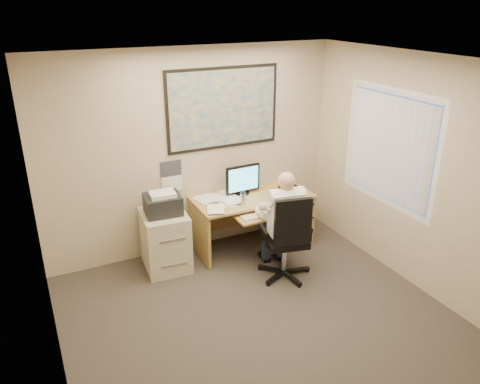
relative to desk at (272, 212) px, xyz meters
name	(u,v)px	position (x,y,z in m)	size (l,w,h in m)	color
room_shell	(282,220)	(-1.01, -1.90, 0.91)	(4.00, 4.50, 2.70)	#39312C
desk	(272,212)	(0.00, 0.00, 0.00)	(1.60, 0.97, 1.15)	tan
world_map	(223,108)	(-0.58, 0.33, 1.46)	(1.56, 0.03, 1.06)	#1E4C93
wall_calendar	(171,176)	(-1.33, 0.34, 0.64)	(0.28, 0.01, 0.42)	white
window_blinds	(389,148)	(0.96, -1.10, 1.11)	(0.06, 1.40, 1.30)	beige
filing_cabinet	(165,235)	(-1.57, -0.03, 0.00)	(0.59, 0.69, 1.04)	beige
office_chair	(288,253)	(-0.31, -0.93, -0.11)	(0.81, 0.81, 1.13)	black
person	(284,225)	(-0.32, -0.85, 0.23)	(0.55, 0.78, 1.36)	white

